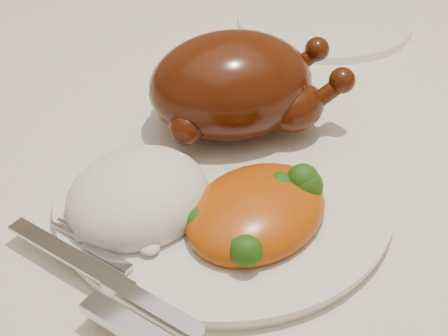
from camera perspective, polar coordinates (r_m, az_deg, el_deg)
dining_table at (r=0.75m, az=0.28°, el=0.81°), size 1.60×0.90×0.76m
tablecloth at (r=0.71m, az=0.30°, el=5.50°), size 1.73×1.03×0.18m
dinner_plate at (r=0.54m, az=0.00°, el=-2.18°), size 0.36×0.36×0.01m
side_plate at (r=0.84m, az=9.13°, el=13.24°), size 0.28×0.28×0.01m
roast_chicken at (r=0.58m, az=1.14°, el=7.57°), size 0.21×0.17×0.10m
rice_mound at (r=0.51m, az=-7.85°, el=-2.61°), size 0.13×0.12×0.06m
mac_and_cheese at (r=0.50m, az=3.45°, el=-3.68°), size 0.14×0.12×0.05m
cutlery at (r=0.45m, az=-9.55°, el=-11.27°), size 0.06×0.18×0.01m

